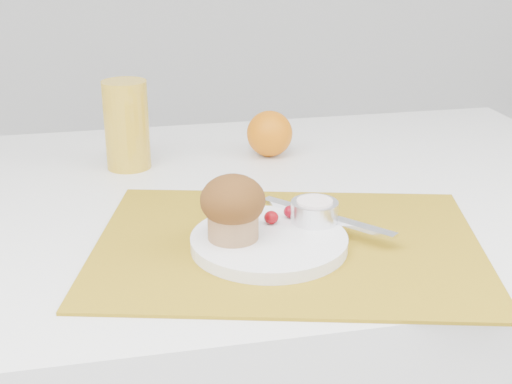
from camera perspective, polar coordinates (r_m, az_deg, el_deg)
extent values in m
cube|color=#A27D16|center=(0.93, 2.57, -4.24)|extent=(0.57, 0.48, 0.00)
cylinder|color=white|center=(0.91, 1.05, -4.00)|extent=(0.26, 0.26, 0.02)
cylinder|color=silver|center=(0.95, 4.70, -1.56)|extent=(0.08, 0.08, 0.03)
cylinder|color=white|center=(0.94, 4.72, -0.81)|extent=(0.05, 0.05, 0.01)
ellipsoid|color=#630207|center=(0.94, 1.23, -2.04)|extent=(0.02, 0.02, 0.02)
ellipsoid|color=#60020D|center=(0.96, 2.77, -1.58)|extent=(0.02, 0.02, 0.02)
cube|color=silver|center=(0.96, 5.67, -1.99)|extent=(0.15, 0.17, 0.01)
sphere|color=orange|center=(1.26, 1.09, 4.69)|extent=(0.08, 0.08, 0.08)
cylinder|color=gold|center=(1.21, -10.31, 5.30)|extent=(0.09, 0.09, 0.15)
cylinder|color=#AF8054|center=(0.90, -1.84, -2.68)|extent=(0.07, 0.07, 0.03)
ellipsoid|color=#3A1E0A|center=(0.88, -1.87, -0.66)|extent=(0.08, 0.08, 0.06)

